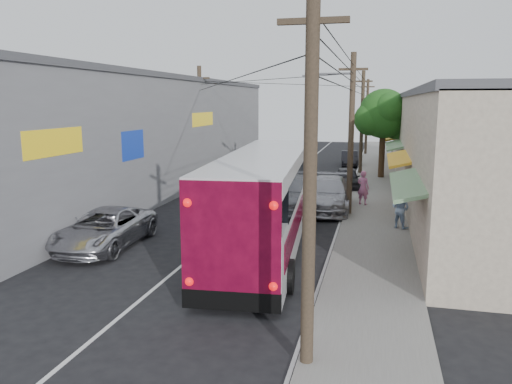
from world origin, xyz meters
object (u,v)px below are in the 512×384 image
Objects in this scene: coach_bus at (265,199)px; parked_car_mid at (347,178)px; parked_car_far at (349,159)px; pedestrian_near at (363,188)px; jeepney at (105,229)px; pedestrian_far at (401,208)px; parked_suv at (328,194)px.

coach_bus is 14.97m from parked_car_mid.
parked_car_far is (1.71, 26.54, -1.28)m from coach_bus.
parked_car_mid is at bearing -53.33° from pedestrian_near.
jeepney is (-6.16, -1.40, -1.20)m from coach_bus.
pedestrian_far is at bearing -80.49° from parked_car_mid.
pedestrian_far reaches higher than parked_car_far.
parked_car_far is 2.14× the size of pedestrian_near.
coach_bus is 7.84m from parked_suv.
coach_bus reaches higher than parked_car_mid.
coach_bus is 3.30× the size of parked_car_mid.
parked_suv is 3.16× the size of pedestrian_near.
coach_bus reaches higher than parked_suv.
jeepney is 1.34× the size of parked_car_far.
parked_car_mid is 2.14× the size of pedestrian_near.
parked_suv reaches higher than jeepney.
pedestrian_far is (3.56, -3.51, 0.15)m from parked_suv.
pedestrian_near reaches higher than parked_car_far.
parked_suv is 5.00m from pedestrian_far.
parked_car_mid reaches higher than parked_car_far.
parked_car_far is at bearing 72.34° from jeepney.
parked_car_far is at bearing 86.42° from parked_car_mid.
jeepney is at bearing -132.47° from parked_suv.
coach_bus is at bearing -103.85° from parked_suv.
pedestrian_far is (5.24, 4.07, -0.93)m from coach_bus.
parked_car_mid is 11.10m from pedestrian_far.
pedestrian_near reaches higher than parked_car_mid.
pedestrian_far is (1.78, -4.85, -0.05)m from pedestrian_near.
jeepney is 0.91× the size of parked_suv.
jeepney is 12.65m from pedestrian_far.
jeepney reaches higher than parked_car_far.
parked_car_mid is (8.40, 16.15, -0.06)m from jeepney.
coach_bus reaches higher than parked_car_far.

